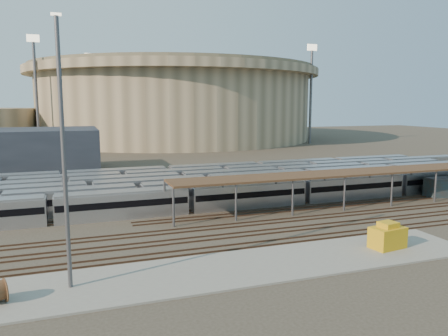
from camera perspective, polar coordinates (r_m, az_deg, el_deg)
name	(u,v)px	position (r m, az deg, el deg)	size (l,w,h in m)	color
ground	(235,224)	(58.04, 1.50, -7.27)	(420.00, 420.00, 0.00)	#383026
apron	(243,267)	(43.01, 2.46, -12.84)	(50.00, 9.00, 0.20)	gray
subway_trains	(203,185)	(75.08, -2.70, -2.26)	(124.17, 23.90, 3.60)	#B8B7BC
inspection_shed	(358,173)	(70.98, 17.13, -0.64)	(60.30, 6.00, 5.30)	#505054
empty_tracks	(250,233)	(53.57, 3.44, -8.53)	(170.00, 9.62, 0.18)	#4C3323
stadium	(175,102)	(197.37, -6.38, 8.58)	(124.00, 124.00, 32.50)	tan
floodlight_0	(36,89)	(162.53, -23.34, 9.48)	(4.00, 1.00, 38.40)	#505054
floodlight_2	(311,91)	(176.89, 11.28, 9.86)	(4.00, 1.00, 38.40)	#505054
floodlight_3	(91,93)	(212.45, -17.02, 9.38)	(4.00, 1.00, 38.40)	#505054
yard_light_pole	(64,155)	(37.90, -20.22, 1.59)	(0.82, 0.36, 22.48)	#505054
yellow_equipment	(387,237)	(50.94, 20.57, -8.49)	(3.66, 2.29, 2.29)	#C49312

